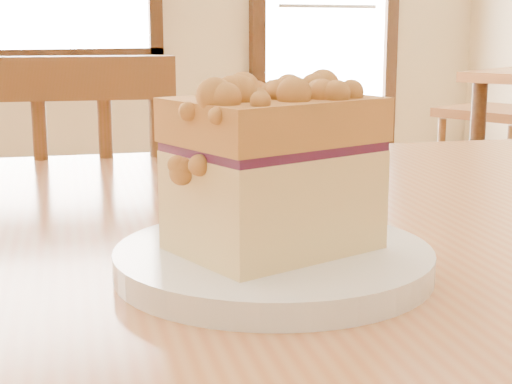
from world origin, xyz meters
The scene contains 5 objects.
cafe_table_main centered at (0.06, 0.09, 0.66)m, with size 1.38×1.06×0.75m.
cafe_chair_main centered at (-0.09, 0.66, 0.45)m, with size 0.49×0.49×0.90m.
cafe_chair_second centered at (2.45, 2.45, 0.53)m, with size 0.60×0.60×1.04m.
plate centered at (-0.05, -0.05, 0.76)m, with size 0.23×0.23×0.02m.
cake_slice centered at (-0.06, -0.05, 0.83)m, with size 0.16×0.13×0.13m.
Camera 1 is at (-0.30, -0.55, 0.93)m, focal length 55.00 mm.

